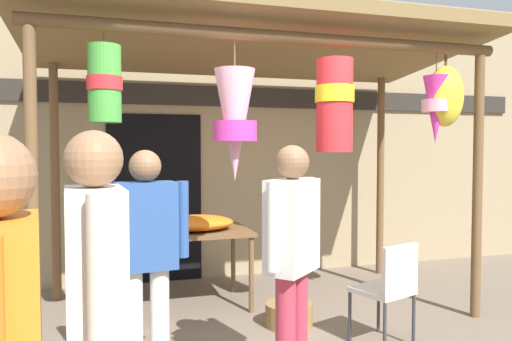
% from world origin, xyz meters
% --- Properties ---
extents(shop_facade, '(9.62, 0.29, 3.60)m').
position_xyz_m(shop_facade, '(-0.01, 2.53, 1.80)').
color(shop_facade, '#9E8966').
rests_on(shop_facade, ground_plane).
extents(market_stall_canopy, '(4.35, 2.22, 2.79)m').
position_xyz_m(market_stall_canopy, '(0.15, 0.95, 2.41)').
color(market_stall_canopy, brown).
rests_on(market_stall_canopy, ground_plane).
extents(display_table, '(1.19, 0.81, 0.78)m').
position_xyz_m(display_table, '(-0.51, 1.35, 0.70)').
color(display_table, brown).
rests_on(display_table, ground_plane).
extents(flower_heap_on_table, '(0.78, 0.54, 0.15)m').
position_xyz_m(flower_heap_on_table, '(-0.46, 1.27, 0.86)').
color(flower_heap_on_table, orange).
rests_on(flower_heap_on_table, display_table).
extents(folding_chair, '(0.51, 0.51, 0.84)m').
position_xyz_m(folding_chair, '(0.86, -0.12, 0.50)').
color(folding_chair, beige).
rests_on(folding_chair, ground_plane).
extents(wicker_basket_by_table, '(0.43, 0.43, 0.21)m').
position_xyz_m(wicker_basket_by_table, '(0.25, 0.55, 0.10)').
color(wicker_basket_by_table, olive).
rests_on(wicker_basket_by_table, ground_plane).
extents(vendor_in_orange, '(0.25, 0.59, 1.67)m').
position_xyz_m(vendor_in_orange, '(-1.36, -1.53, 0.99)').
color(vendor_in_orange, silver).
rests_on(vendor_in_orange, ground_plane).
extents(customer_foreground, '(0.46, 0.43, 1.62)m').
position_xyz_m(customer_foreground, '(-0.17, -0.61, 0.95)').
color(customer_foreground, '#B23347').
rests_on(customer_foreground, ground_plane).
extents(passerby_at_right, '(0.59, 0.26, 1.59)m').
position_xyz_m(passerby_at_right, '(-1.06, -0.19, 0.93)').
color(passerby_at_right, silver).
rests_on(passerby_at_right, ground_plane).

